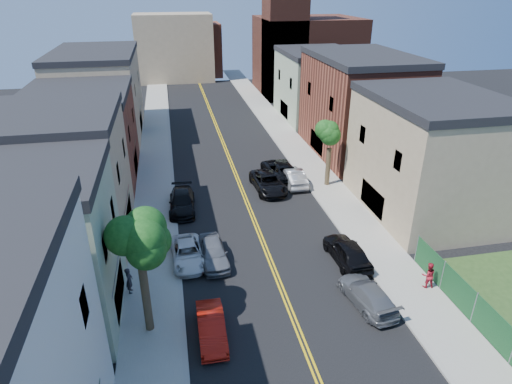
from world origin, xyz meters
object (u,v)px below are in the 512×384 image
black_car_right (347,251)px  pedestrian_right (428,275)px  grey_car_left (213,252)px  black_car_left (182,202)px  red_sedan (211,327)px  grey_car_right (367,295)px  silver_car_right (293,176)px  white_pickup (187,253)px  dark_car_right_far (281,170)px  black_suv_lane (268,182)px  pedestrian_left (129,280)px

black_car_right → pedestrian_right: pedestrian_right is taller
grey_car_left → black_car_left: grey_car_left is taller
pedestrian_right → red_sedan: bearing=14.9°
grey_car_right → silver_car_right: silver_car_right is taller
red_sedan → grey_car_right: (9.22, 0.89, 0.01)m
black_car_right → pedestrian_right: size_ratio=2.81×
grey_car_left → grey_car_right: 10.32m
white_pickup → grey_car_left: grey_car_left is taller
silver_car_right → dark_car_right_far: (-0.75, 1.75, 0.04)m
white_pickup → silver_car_right: 14.99m
black_car_left → silver_car_right: size_ratio=1.08×
black_car_left → pedestrian_right: bearing=-40.3°
grey_car_left → white_pickup: bearing=164.2°
dark_car_right_far → grey_car_left: bearing=52.7°
silver_car_right → pedestrian_right: (3.87, -16.62, 0.22)m
dark_car_right_far → black_suv_lane: size_ratio=1.10×
dark_car_right_far → black_suv_lane: 3.13m
white_pickup → pedestrian_left: bearing=-145.9°
silver_car_right → dark_car_right_far: dark_car_right_far is taller
dark_car_right_far → black_suv_lane: (-1.81, -2.55, -0.07)m
red_sedan → grey_car_right: bearing=5.8°
pedestrian_right → black_car_left: bearing=-34.8°
dark_car_right_far → black_suv_lane: dark_car_right_far is taller
grey_car_left → pedestrian_right: bearing=-26.5°
black_car_left → white_pickup: bearing=-87.0°
silver_car_right → black_suv_lane: size_ratio=0.88×
red_sedan → white_pickup: 7.38m
grey_car_left → dark_car_right_far: 15.18m
silver_car_right → pedestrian_left: 19.50m
silver_car_right → black_suv_lane: (-2.56, -0.81, -0.03)m
silver_car_right → pedestrian_right: pedestrian_right is taller
red_sedan → white_pickup: bearing=96.8°
white_pickup → black_suv_lane: size_ratio=0.85×
white_pickup → black_car_right: (10.54, -2.12, 0.18)m
red_sedan → black_car_right: black_car_right is taller
black_car_left → pedestrian_right: pedestrian_right is taller
white_pickup → grey_car_right: grey_car_right is taller
black_car_left → dark_car_right_far: 10.83m
grey_car_right → dark_car_right_far: 18.99m
dark_car_right_far → silver_car_right: bearing=107.5°
grey_car_left → grey_car_right: (8.35, -6.06, -0.08)m
grey_car_left → black_car_right: bearing=-14.2°
black_car_right → pedestrian_right: (3.73, -3.70, 0.19)m
black_car_left → pedestrian_right: size_ratio=2.99×
grey_car_left → grey_car_right: grey_car_left is taller
grey_car_right → pedestrian_left: size_ratio=2.74×
pedestrian_left → silver_car_right: bearing=-43.0°
red_sedan → black_car_right: bearing=28.5°
red_sedan → dark_car_right_far: 21.74m
red_sedan → grey_car_left: 7.00m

